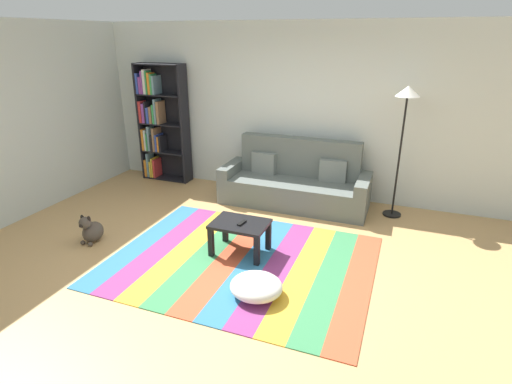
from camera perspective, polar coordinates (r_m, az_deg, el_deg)
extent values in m
plane|color=tan|center=(4.79, -3.22, -10.06)|extent=(14.00, 14.00, 0.00)
cube|color=silver|center=(6.60, 5.75, 11.24)|extent=(6.80, 0.10, 2.70)
cube|color=silver|center=(6.88, -27.83, 9.34)|extent=(0.10, 5.50, 2.70)
cube|color=teal|center=(5.44, -15.35, -6.70)|extent=(0.30, 2.34, 0.01)
cube|color=#843370|center=(5.28, -12.69, -7.33)|extent=(0.30, 2.34, 0.01)
cube|color=gold|center=(5.14, -9.86, -7.98)|extent=(0.30, 2.34, 0.01)
cube|color=#387F4C|center=(5.01, -6.87, -8.64)|extent=(0.30, 2.34, 0.01)
cube|color=#C64C2D|center=(4.89, -3.71, -9.31)|extent=(0.30, 2.34, 0.01)
cube|color=teal|center=(4.79, -0.40, -9.98)|extent=(0.30, 2.34, 0.01)
cube|color=#843370|center=(4.70, 3.06, -10.65)|extent=(0.30, 2.34, 0.01)
cube|color=gold|center=(4.63, 6.65, -11.29)|extent=(0.30, 2.34, 0.01)
cube|color=#387F4C|center=(4.59, 10.35, -11.91)|extent=(0.30, 2.34, 0.01)
cube|color=#C64C2D|center=(4.56, 14.13, -12.49)|extent=(0.30, 2.34, 0.01)
cube|color=#59605B|center=(6.31, 5.31, -0.09)|extent=(1.90, 0.80, 0.40)
cube|color=#59605B|center=(6.42, 6.20, 4.98)|extent=(1.90, 0.20, 0.60)
cube|color=#59605B|center=(6.61, -3.36, 1.73)|extent=(0.18, 0.80, 0.56)
cube|color=#59605B|center=(6.11, 14.75, -0.66)|extent=(0.18, 0.80, 0.56)
cube|color=slate|center=(6.51, 1.19, 4.03)|extent=(0.42, 0.19, 0.36)
cube|color=slate|center=(6.24, 10.74, 2.89)|extent=(0.42, 0.19, 0.36)
cube|color=black|center=(7.65, -15.63, 9.45)|extent=(0.04, 0.28, 2.04)
cube|color=black|center=(7.18, -9.97, 9.17)|extent=(0.04, 0.28, 2.04)
cube|color=black|center=(7.51, -12.33, 9.54)|extent=(0.90, 0.01, 2.04)
cube|color=black|center=(7.67, -12.28, 1.98)|extent=(0.86, 0.28, 0.02)
cube|color=black|center=(7.52, -12.58, 5.59)|extent=(0.86, 0.28, 0.02)
cube|color=black|center=(7.40, -12.89, 9.33)|extent=(0.86, 0.28, 0.02)
cube|color=black|center=(7.32, -13.22, 13.17)|extent=(0.86, 0.28, 0.02)
cube|color=black|center=(7.27, -13.56, 17.08)|extent=(0.86, 0.28, 0.02)
cube|color=orange|center=(7.81, -14.91, 3.40)|extent=(0.04, 0.21, 0.32)
cube|color=#668C99|center=(7.76, -14.61, 3.82)|extent=(0.04, 0.21, 0.44)
cube|color=gold|center=(7.76, -14.30, 3.26)|extent=(0.03, 0.21, 0.29)
cube|color=gold|center=(7.74, -13.99, 3.49)|extent=(0.03, 0.25, 0.36)
cube|color=red|center=(7.72, -13.73, 3.37)|extent=(0.04, 0.24, 0.33)
cube|color=orange|center=(7.69, -15.17, 7.25)|extent=(0.04, 0.26, 0.38)
cube|color=silver|center=(7.64, -14.99, 7.14)|extent=(0.04, 0.21, 0.37)
cube|color=green|center=(7.62, -14.79, 6.90)|extent=(0.03, 0.19, 0.31)
cube|color=#668C99|center=(7.58, -14.59, 7.33)|extent=(0.04, 0.18, 0.44)
cube|color=black|center=(7.60, -14.11, 6.82)|extent=(0.04, 0.25, 0.29)
cube|color=#8C6647|center=(7.56, -13.78, 7.27)|extent=(0.04, 0.26, 0.42)
cube|color=#334CB2|center=(7.54, -13.46, 6.82)|extent=(0.03, 0.25, 0.30)
cube|color=orange|center=(7.51, -13.24, 6.67)|extent=(0.03, 0.22, 0.27)
cube|color=black|center=(7.49, -12.99, 6.70)|extent=(0.04, 0.22, 0.29)
cube|color=red|center=(7.56, -15.68, 10.84)|extent=(0.05, 0.19, 0.38)
cube|color=purple|center=(7.52, -15.29, 10.69)|extent=(0.05, 0.18, 0.34)
cube|color=black|center=(7.49, -15.01, 10.82)|extent=(0.03, 0.18, 0.38)
cube|color=#334CB2|center=(7.47, -14.75, 10.43)|extent=(0.05, 0.17, 0.28)
cube|color=#8C6647|center=(7.44, -14.34, 10.49)|extent=(0.05, 0.18, 0.29)
cube|color=green|center=(7.41, -13.94, 10.63)|extent=(0.04, 0.20, 0.33)
cube|color=#668C99|center=(7.39, -13.67, 11.00)|extent=(0.04, 0.21, 0.43)
cube|color=#8C6647|center=(7.37, -13.26, 10.86)|extent=(0.05, 0.23, 0.39)
cube|color=#334CB2|center=(7.49, -16.13, 14.48)|extent=(0.04, 0.16, 0.34)
cube|color=purple|center=(7.49, -15.55, 14.31)|extent=(0.05, 0.25, 0.28)
cube|color=purple|center=(7.43, -15.44, 14.66)|extent=(0.03, 0.19, 0.38)
cube|color=silver|center=(7.42, -15.09, 14.78)|extent=(0.05, 0.21, 0.41)
cube|color=green|center=(7.37, -14.90, 14.68)|extent=(0.03, 0.17, 0.39)
cube|color=orange|center=(7.35, -14.54, 14.58)|extent=(0.05, 0.18, 0.36)
cube|color=green|center=(7.33, -14.26, 14.49)|extent=(0.03, 0.17, 0.34)
cube|color=#668C99|center=(7.33, -13.82, 14.44)|extent=(0.04, 0.25, 0.31)
cube|color=black|center=(4.83, -2.28, -4.51)|extent=(0.66, 0.48, 0.04)
cube|color=black|center=(4.87, -6.35, -7.00)|extent=(0.06, 0.06, 0.36)
cube|color=black|center=(4.66, 0.12, -8.26)|extent=(0.06, 0.06, 0.36)
cube|color=black|center=(5.19, -4.36, -5.08)|extent=(0.06, 0.06, 0.36)
cube|color=black|center=(4.99, 1.75, -6.15)|extent=(0.06, 0.06, 0.36)
ellipsoid|color=white|center=(4.20, 0.04, -13.16)|extent=(0.54, 0.51, 0.21)
ellipsoid|color=#473D33|center=(5.62, -21.96, -5.22)|extent=(0.22, 0.30, 0.26)
sphere|color=#473D33|center=(5.48, -22.93, -4.02)|extent=(0.15, 0.15, 0.15)
ellipsoid|color=black|center=(5.44, -23.34, -4.35)|extent=(0.06, 0.07, 0.05)
ellipsoid|color=black|center=(5.50, -23.27, -3.34)|extent=(0.05, 0.04, 0.08)
ellipsoid|color=black|center=(5.44, -22.47, -3.53)|extent=(0.05, 0.04, 0.08)
sphere|color=#473D33|center=(5.61, -23.19, -6.57)|extent=(0.06, 0.06, 0.06)
sphere|color=#473D33|center=(5.54, -22.28, -6.82)|extent=(0.06, 0.06, 0.06)
cylinder|color=black|center=(6.32, 18.56, -2.96)|extent=(0.26, 0.26, 0.02)
cylinder|color=black|center=(6.04, 19.50, 4.52)|extent=(0.03, 0.03, 1.70)
cone|color=white|center=(5.86, 20.62, 13.15)|extent=(0.32, 0.32, 0.14)
cube|color=black|center=(4.79, -2.01, -4.37)|extent=(0.07, 0.15, 0.02)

